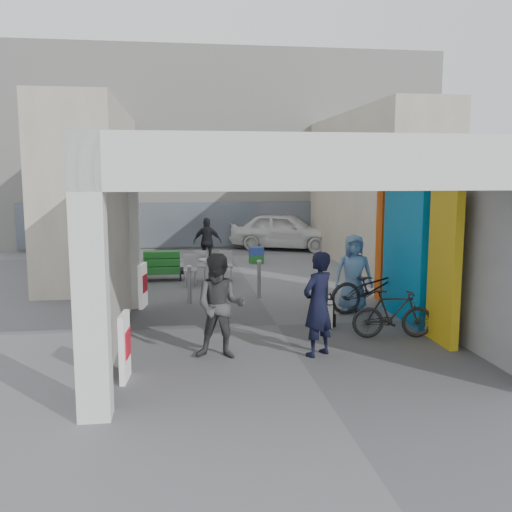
{
  "coord_description": "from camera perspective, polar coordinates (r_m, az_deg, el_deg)",
  "views": [
    {
      "loc": [
        -1.96,
        -10.95,
        3.0
      ],
      "look_at": [
        -0.29,
        1.0,
        1.27
      ],
      "focal_mm": 40.0,
      "sensor_mm": 36.0,
      "label": 1
    }
  ],
  "objects": [
    {
      "name": "ground",
      "position": [
        11.52,
        2.13,
        -6.93
      ],
      "size": [
        90.0,
        90.0,
        0.0
      ],
      "primitive_type": "plane",
      "color": "#5A5A5F",
      "rests_on": "ground"
    },
    {
      "name": "arcade_canopy",
      "position": [
        10.46,
        5.91,
        4.29
      ],
      "size": [
        6.4,
        6.45,
        6.4
      ],
      "color": "silver",
      "rests_on": "ground"
    },
    {
      "name": "far_building",
      "position": [
        25.04,
        -3.5,
        10.41
      ],
      "size": [
        18.0,
        4.08,
        8.0
      ],
      "color": "silver",
      "rests_on": "ground"
    },
    {
      "name": "plaza_bldg_left",
      "position": [
        18.64,
        -15.87,
        6.32
      ],
      "size": [
        2.0,
        9.0,
        5.0
      ],
      "primitive_type": "cube",
      "color": "beige",
      "rests_on": "ground"
    },
    {
      "name": "plaza_bldg_right",
      "position": [
        19.56,
        11.42,
        6.54
      ],
      "size": [
        2.0,
        9.0,
        5.0
      ],
      "primitive_type": "cube",
      "color": "beige",
      "rests_on": "ground"
    },
    {
      "name": "bollard_left",
      "position": [
        13.46,
        -6.68,
        -2.88
      ],
      "size": [
        0.09,
        0.09,
        0.87
      ],
      "primitive_type": "cylinder",
      "color": "#999BA1",
      "rests_on": "ground"
    },
    {
      "name": "bollard_center",
      "position": [
        13.91,
        0.31,
        -2.37
      ],
      "size": [
        0.09,
        0.09,
        0.91
      ],
      "primitive_type": "cylinder",
      "color": "#999BA1",
      "rests_on": "ground"
    },
    {
      "name": "bollard_right",
      "position": [
        14.09,
        6.58,
        -2.37
      ],
      "size": [
        0.09,
        0.09,
        0.88
      ],
      "primitive_type": "cylinder",
      "color": "#999BA1",
      "rests_on": "ground"
    },
    {
      "name": "advert_board_near",
      "position": [
        8.65,
        -12.98,
        -8.81
      ],
      "size": [
        0.14,
        0.55,
        1.0
      ],
      "rotation": [
        0.0,
        0.0,
        -0.08
      ],
      "color": "silver",
      "rests_on": "ground"
    },
    {
      "name": "advert_board_far",
      "position": [
        13.2,
        -11.23,
        -2.88
      ],
      "size": [
        0.18,
        0.56,
        1.0
      ],
      "rotation": [
        0.0,
        0.0,
        -0.18
      ],
      "color": "silver",
      "rests_on": "ground"
    },
    {
      "name": "cafe_set",
      "position": [
        15.96,
        -4.99,
        -1.61
      ],
      "size": [
        1.39,
        1.12,
        0.84
      ],
      "rotation": [
        0.0,
        0.0,
        -0.09
      ],
      "color": "#B0B0B5",
      "rests_on": "ground"
    },
    {
      "name": "produce_stand",
      "position": [
        16.5,
        -9.38,
        -1.29
      ],
      "size": [
        1.24,
        0.67,
        0.82
      ],
      "rotation": [
        0.0,
        0.0,
        0.19
      ],
      "color": "black",
      "rests_on": "ground"
    },
    {
      "name": "crate_stack",
      "position": [
        19.35,
        0.04,
        0.08
      ],
      "size": [
        0.49,
        0.4,
        0.56
      ],
      "rotation": [
        0.0,
        0.0,
        0.12
      ],
      "color": "#195923",
      "rests_on": "ground"
    },
    {
      "name": "border_collie",
      "position": [
        11.41,
        7.09,
        -5.68
      ],
      "size": [
        0.26,
        0.51,
        0.71
      ],
      "rotation": [
        0.0,
        0.0,
        0.3
      ],
      "color": "black",
      "rests_on": "ground"
    },
    {
      "name": "man_with_dog",
      "position": [
        9.5,
        6.21,
        -4.8
      ],
      "size": [
        0.76,
        0.71,
        1.75
      ],
      "primitive_type": "imported",
      "rotation": [
        0.0,
        0.0,
        3.74
      ],
      "color": "black",
      "rests_on": "ground"
    },
    {
      "name": "man_back_turned",
      "position": [
        9.35,
        -3.61,
        -5.03
      ],
      "size": [
        0.96,
        0.81,
        1.73
      ],
      "primitive_type": "imported",
      "rotation": [
        0.0,
        0.0,
        -0.2
      ],
      "color": "#3E3F41",
      "rests_on": "ground"
    },
    {
      "name": "man_elderly",
      "position": [
        12.73,
        9.72,
        -1.68
      ],
      "size": [
        0.88,
        0.62,
        1.7
      ],
      "primitive_type": "imported",
      "rotation": [
        0.0,
        0.0,
        -0.09
      ],
      "color": "#6088BA",
      "rests_on": "ground"
    },
    {
      "name": "man_crates",
      "position": [
        18.8,
        -4.88,
        1.41
      ],
      "size": [
        1.0,
        0.58,
        1.6
      ],
      "primitive_type": "imported",
      "rotation": [
        0.0,
        0.0,
        2.93
      ],
      "color": "black",
      "rests_on": "ground"
    },
    {
      "name": "bicycle_front",
      "position": [
        12.76,
        11.72,
        -3.11
      ],
      "size": [
        2.16,
        1.06,
        1.09
      ],
      "primitive_type": "imported",
      "rotation": [
        0.0,
        0.0,
        1.74
      ],
      "color": "black",
      "rests_on": "ground"
    },
    {
      "name": "bicycle_rear",
      "position": [
        10.85,
        13.52,
        -5.65
      ],
      "size": [
        1.54,
        0.57,
        0.9
      ],
      "primitive_type": "imported",
      "rotation": [
        0.0,
        0.0,
        1.47
      ],
      "color": "black",
      "rests_on": "ground"
    },
    {
      "name": "white_van",
      "position": [
        22.98,
        2.92,
        2.51
      ],
      "size": [
        4.7,
        3.42,
        1.49
      ],
      "primitive_type": "imported",
      "rotation": [
        0.0,
        0.0,
        1.14
      ],
      "color": "silver",
      "rests_on": "ground"
    }
  ]
}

